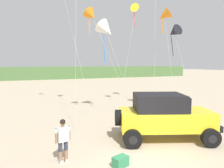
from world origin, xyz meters
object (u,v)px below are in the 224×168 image
person_watching (63,138)px  kite_purple_stunt (174,32)px  kite_white_parafoil (91,15)px  cooler_box (120,162)px  jeep (164,115)px  kite_green_box (106,30)px  kite_orange_streamer (164,16)px  kite_blue_swept (136,9)px

person_watching → kite_purple_stunt: bearing=33.4°
kite_purple_stunt → kite_white_parafoil: size_ratio=0.95×
cooler_box → kite_purple_stunt: (9.12, 8.37, 6.29)m
jeep → cooler_box: (-3.12, -1.62, -1.01)m
kite_purple_stunt → kite_green_box: kite_purple_stunt is taller
person_watching → kite_orange_streamer: 11.77m
cooler_box → kite_blue_swept: 13.39m
kite_blue_swept → kite_purple_stunt: size_ratio=1.21×
cooler_box → kite_green_box: kite_green_box is taller
jeep → person_watching: bearing=-174.6°
kite_orange_streamer → kite_green_box: bearing=164.3°
kite_orange_streamer → kite_white_parafoil: kite_orange_streamer is taller
jeep → kite_green_box: size_ratio=0.72×
cooler_box → kite_blue_swept: size_ratio=0.06×
person_watching → cooler_box: bearing=-31.8°
person_watching → kite_white_parafoil: kite_white_parafoil is taller
kite_purple_stunt → kite_green_box: bearing=-173.1°
kite_purple_stunt → kite_orange_streamer: kite_orange_streamer is taller
person_watching → kite_purple_stunt: kite_purple_stunt is taller
cooler_box → jeep: bearing=7.7°
kite_blue_swept → kite_white_parafoil: (-4.44, -1.77, -1.26)m
person_watching → kite_orange_streamer: bearing=31.9°
kite_blue_swept → kite_green_box: bearing=-155.1°
cooler_box → kite_orange_streamer: 11.58m
kite_white_parafoil → kite_green_box: bearing=12.5°
jeep → kite_green_box: bearing=96.8°
jeep → kite_green_box: 7.75m
kite_purple_stunt → kite_white_parafoil: bearing=-172.2°
kite_blue_swept → kite_green_box: (-3.26, -1.51, -2.11)m
jeep → cooler_box: 3.66m
kite_blue_swept → kite_orange_streamer: bearing=-71.3°
cooler_box → kite_purple_stunt: bearing=22.8°
jeep → kite_white_parafoil: (-1.89, 5.68, 5.79)m
person_watching → kite_white_parafoil: (3.08, 6.15, 6.05)m
kite_orange_streamer → kite_purple_stunt: bearing=38.0°
kite_orange_streamer → jeep: bearing=-126.0°
kite_purple_stunt → jeep: bearing=-131.6°
jeep → person_watching: 5.00m
kite_white_parafoil → jeep: bearing=-71.6°
person_watching → kite_green_box: (4.26, 6.41, 5.19)m
kite_blue_swept → kite_purple_stunt: 3.93m
jeep → kite_white_parafoil: bearing=108.4°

